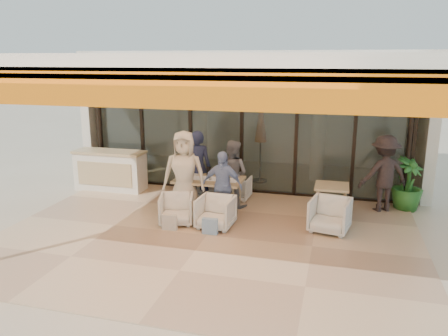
% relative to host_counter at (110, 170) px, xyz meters
% --- Properties ---
extents(ground, '(70.00, 70.00, 0.00)m').
position_rel_host_counter_xyz_m(ground, '(3.32, -2.30, -0.53)').
color(ground, '#C6B293').
rests_on(ground, ground).
extents(terrace_floor, '(8.00, 6.00, 0.01)m').
position_rel_host_counter_xyz_m(terrace_floor, '(3.32, -2.30, -0.53)').
color(terrace_floor, tan).
rests_on(terrace_floor, ground).
extents(terrace_structure, '(8.00, 6.00, 3.40)m').
position_rel_host_counter_xyz_m(terrace_structure, '(3.32, -2.56, 2.72)').
color(terrace_structure, silver).
rests_on(terrace_structure, ground).
extents(glass_storefront, '(8.08, 0.10, 3.20)m').
position_rel_host_counter_xyz_m(glass_storefront, '(3.32, 0.70, 1.07)').
color(glass_storefront, '#9EADA3').
rests_on(glass_storefront, ground).
extents(interior_block, '(9.05, 3.62, 3.52)m').
position_rel_host_counter_xyz_m(interior_block, '(3.33, 3.02, 1.70)').
color(interior_block, silver).
rests_on(interior_block, ground).
extents(host_counter, '(1.85, 0.65, 1.04)m').
position_rel_host_counter_xyz_m(host_counter, '(0.00, 0.00, 0.00)').
color(host_counter, silver).
rests_on(host_counter, ground).
extents(dining_table, '(1.50, 0.90, 0.93)m').
position_rel_host_counter_xyz_m(dining_table, '(2.93, -0.86, 0.16)').
color(dining_table, tan).
rests_on(dining_table, ground).
extents(chair_far_left, '(0.84, 0.82, 0.70)m').
position_rel_host_counter_xyz_m(chair_far_left, '(2.52, 0.08, -0.18)').
color(chair_far_left, white).
rests_on(chair_far_left, ground).
extents(chair_far_right, '(0.64, 0.60, 0.63)m').
position_rel_host_counter_xyz_m(chair_far_right, '(3.36, 0.08, -0.22)').
color(chair_far_right, white).
rests_on(chair_far_right, ground).
extents(chair_near_left, '(0.82, 0.79, 0.69)m').
position_rel_host_counter_xyz_m(chair_near_left, '(2.52, -1.82, -0.19)').
color(chair_near_left, white).
rests_on(chair_near_left, ground).
extents(chair_near_right, '(0.73, 0.69, 0.72)m').
position_rel_host_counter_xyz_m(chair_near_right, '(3.36, -1.82, -0.17)').
color(chair_near_right, white).
rests_on(chair_near_right, ground).
extents(diner_navy, '(0.71, 0.55, 1.74)m').
position_rel_host_counter_xyz_m(diner_navy, '(2.52, -0.42, 0.34)').
color(diner_navy, '#192038').
rests_on(diner_navy, ground).
extents(diner_grey, '(0.91, 0.80, 1.55)m').
position_rel_host_counter_xyz_m(diner_grey, '(3.36, -0.42, 0.25)').
color(diner_grey, '#5D5E62').
rests_on(diner_grey, ground).
extents(diner_cream, '(1.00, 0.73, 1.87)m').
position_rel_host_counter_xyz_m(diner_cream, '(2.52, -1.32, 0.40)').
color(diner_cream, beige).
rests_on(diner_cream, ground).
extents(diner_periwinkle, '(0.89, 0.41, 1.49)m').
position_rel_host_counter_xyz_m(diner_periwinkle, '(3.36, -1.32, 0.21)').
color(diner_periwinkle, '#6981B0').
rests_on(diner_periwinkle, ground).
extents(tote_bag_cream, '(0.30, 0.10, 0.34)m').
position_rel_host_counter_xyz_m(tote_bag_cream, '(2.52, -2.22, -0.36)').
color(tote_bag_cream, silver).
rests_on(tote_bag_cream, ground).
extents(tote_bag_blue, '(0.30, 0.10, 0.34)m').
position_rel_host_counter_xyz_m(tote_bag_blue, '(3.36, -2.22, -0.36)').
color(tote_bag_blue, '#99BFD8').
rests_on(tote_bag_blue, ground).
extents(side_table, '(0.70, 0.70, 0.74)m').
position_rel_host_counter_xyz_m(side_table, '(5.59, -0.70, 0.11)').
color(side_table, tan).
rests_on(side_table, ground).
extents(side_chair, '(0.85, 0.82, 0.76)m').
position_rel_host_counter_xyz_m(side_chair, '(5.59, -1.45, -0.15)').
color(side_chair, white).
rests_on(side_chair, ground).
extents(standing_woman, '(1.28, 1.05, 1.73)m').
position_rel_host_counter_xyz_m(standing_woman, '(6.68, 0.10, 0.33)').
color(standing_woman, black).
rests_on(standing_woman, ground).
extents(potted_palm, '(0.96, 0.96, 1.21)m').
position_rel_host_counter_xyz_m(potted_palm, '(7.23, 0.35, 0.07)').
color(potted_palm, '#1E5919').
rests_on(potted_palm, ground).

